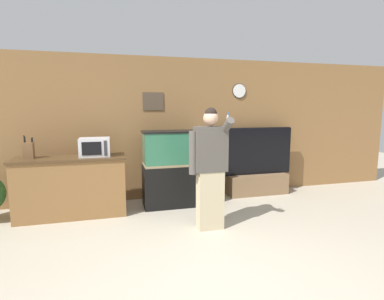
% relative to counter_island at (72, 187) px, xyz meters
% --- Properties ---
extents(ground_plane, '(18.00, 18.00, 0.00)m').
position_rel_counter_island_xyz_m(ground_plane, '(1.59, -2.37, -0.47)').
color(ground_plane, '#B2A893').
extents(wall_back_paneled, '(10.00, 0.08, 2.60)m').
position_rel_counter_island_xyz_m(wall_back_paneled, '(1.59, 0.63, 0.83)').
color(wall_back_paneled, olive).
rests_on(wall_back_paneled, ground_plane).
extents(counter_island, '(1.65, 0.59, 0.94)m').
position_rel_counter_island_xyz_m(counter_island, '(0.00, 0.00, 0.00)').
color(counter_island, brown).
rests_on(counter_island, ground_plane).
extents(microwave, '(0.46, 0.36, 0.29)m').
position_rel_counter_island_xyz_m(microwave, '(0.36, 0.01, 0.61)').
color(microwave, silver).
rests_on(microwave, counter_island).
extents(knife_block, '(0.14, 0.12, 0.35)m').
position_rel_counter_island_xyz_m(knife_block, '(-0.58, 0.03, 0.59)').
color(knife_block, brown).
rests_on(knife_block, counter_island).
extents(aquarium_on_stand, '(1.09, 0.48, 1.30)m').
position_rel_counter_island_xyz_m(aquarium_on_stand, '(1.66, 0.09, 0.18)').
color(aquarium_on_stand, black).
rests_on(aquarium_on_stand, ground_plane).
extents(tv_on_stand, '(1.44, 0.40, 1.31)m').
position_rel_counter_island_xyz_m(tv_on_stand, '(3.36, 0.35, -0.09)').
color(tv_on_stand, brown).
rests_on(tv_on_stand, ground_plane).
extents(person_standing, '(0.53, 0.40, 1.69)m').
position_rel_counter_island_xyz_m(person_standing, '(1.91, -1.04, 0.41)').
color(person_standing, '#BCAD89').
rests_on(person_standing, ground_plane).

